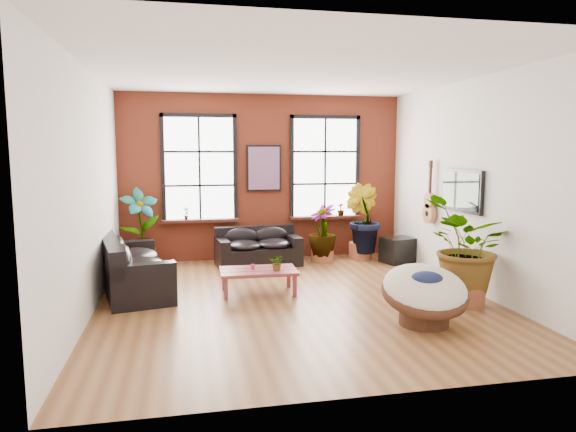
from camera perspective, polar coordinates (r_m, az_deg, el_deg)
name	(u,v)px	position (r m, az deg, el deg)	size (l,w,h in m)	color
room	(294,188)	(7.98, 0.65, 3.13)	(6.04, 6.54, 3.54)	brown
sofa_back	(258,248)	(10.50, -3.38, -3.57)	(1.75, 0.99, 0.77)	black
sofa_left	(131,268)	(8.89, -17.04, -5.51)	(1.40, 2.41, 0.90)	black
coffee_table	(258,272)	(8.43, -3.30, -6.26)	(1.26, 0.74, 0.48)	maroon
papasan_chair	(425,292)	(7.16, 14.95, -8.20)	(1.29, 1.31, 0.86)	#492A1A
poster	(264,168)	(10.95, -2.69, 5.33)	(0.74, 0.06, 0.98)	black
tv_wall_unit	(452,195)	(9.46, 17.71, 2.20)	(0.13, 1.86, 1.20)	black
media_box	(398,250)	(10.95, 12.16, -3.72)	(0.75, 0.67, 0.53)	black
pot_back_left	(142,258)	(10.69, -15.95, -4.47)	(0.71, 0.71, 0.39)	#9A4F32
pot_back_right	(361,251)	(11.19, 8.06, -3.82)	(0.65, 0.65, 0.36)	#9A4F32
pot_right_wall	(467,292)	(8.29, 19.26, -8.01)	(0.68, 0.68, 0.39)	#9A4F32
pot_mid	(322,253)	(10.85, 3.84, -4.16)	(0.57, 0.57, 0.35)	#9A4F32
floor_plant_back_left	(141,224)	(10.60, -16.05, -0.86)	(0.76, 0.52, 1.45)	#185C2B
floor_plant_back_right	(362,218)	(11.06, 8.24, -0.26)	(0.81, 0.65, 1.47)	#185C2B
floor_plant_right_wall	(468,246)	(8.13, 19.35, -3.21)	(1.34, 1.16, 1.48)	#185C2B
floor_plant_mid	(322,230)	(10.72, 3.83, -1.57)	(0.60, 0.60, 1.07)	#185C2B
table_plant	(277,263)	(8.30, -1.20, -5.21)	(0.23, 0.20, 0.26)	#185C2B
sill_plant_left	(186,213)	(10.84, -11.28, 0.32)	(0.14, 0.10, 0.27)	#185C2B
sill_plant_right	(341,209)	(11.35, 5.89, 0.73)	(0.15, 0.15, 0.27)	#185C2B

